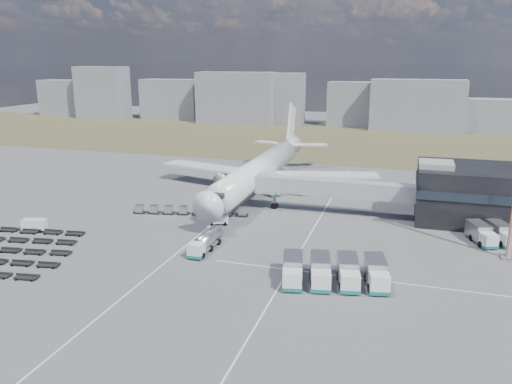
# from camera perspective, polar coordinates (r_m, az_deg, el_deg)

# --- Properties ---
(ground) EXTENTS (420.00, 420.00, 0.00)m
(ground) POSITION_cam_1_polar(r_m,az_deg,el_deg) (83.50, -5.69, -5.39)
(ground) COLOR #565659
(ground) RESTS_ON ground
(grass_strip) EXTENTS (420.00, 90.00, 0.01)m
(grass_strip) POSITION_cam_1_polar(r_m,az_deg,el_deg) (186.87, 7.43, 5.94)
(grass_strip) COLOR brown
(grass_strip) RESTS_ON ground
(lane_markings) EXTENTS (47.12, 110.00, 0.01)m
(lane_markings) POSITION_cam_1_polar(r_m,az_deg,el_deg) (83.11, 1.37, -5.41)
(lane_markings) COLOR silver
(lane_markings) RESTS_ON ground
(terminal) EXTENTS (30.40, 16.40, 11.00)m
(terminal) POSITION_cam_1_polar(r_m,az_deg,el_deg) (100.34, 26.30, -0.27)
(terminal) COLOR black
(terminal) RESTS_ON ground
(jet_bridge) EXTENTS (30.30, 3.80, 7.05)m
(jet_bridge) POSITION_cam_1_polar(r_m,az_deg,el_deg) (96.64, 7.70, 0.52)
(jet_bridge) COLOR #939399
(jet_bridge) RESTS_ON ground
(airliner) EXTENTS (51.59, 64.53, 17.62)m
(airliner) POSITION_cam_1_polar(r_m,az_deg,el_deg) (111.38, 0.65, 2.71)
(airliner) COLOR white
(airliner) RESTS_ON ground
(skyline) EXTENTS (308.45, 22.14, 25.39)m
(skyline) POSITION_cam_1_polar(r_m,az_deg,el_deg) (226.76, 6.17, 10.07)
(skyline) COLOR gray
(skyline) RESTS_ON ground
(fuel_tanker) EXTENTS (2.54, 8.94, 2.87)m
(fuel_tanker) POSITION_cam_1_polar(r_m,az_deg,el_deg) (78.34, -5.79, -5.67)
(fuel_tanker) COLOR white
(fuel_tanker) RESTS_ON ground
(pushback_tug) EXTENTS (3.96, 3.07, 1.55)m
(pushback_tug) POSITION_cam_1_polar(r_m,az_deg,el_deg) (90.55, -4.27, -3.20)
(pushback_tug) COLOR white
(pushback_tug) RESTS_ON ground
(utility_van) EXTENTS (4.29, 2.72, 2.14)m
(utility_van) POSITION_cam_1_polar(r_m,az_deg,el_deg) (94.78, -24.00, -3.47)
(utility_van) COLOR white
(utility_van) RESTS_ON ground
(catering_truck) EXTENTS (4.32, 6.21, 2.64)m
(catering_truck) POSITION_cam_1_polar(r_m,az_deg,el_deg) (110.26, 2.01, 0.47)
(catering_truck) COLOR white
(catering_truck) RESTS_ON ground
(service_trucks_near) EXTENTS (14.89, 10.17, 3.03)m
(service_trucks_near) POSITION_cam_1_polar(r_m,az_deg,el_deg) (67.81, 8.93, -8.96)
(service_trucks_near) COLOR white
(service_trucks_near) RESTS_ON ground
(service_trucks_far) EXTENTS (7.81, 8.52, 2.81)m
(service_trucks_far) POSITION_cam_1_polar(r_m,az_deg,el_deg) (89.70, 25.33, -4.32)
(service_trucks_far) COLOR white
(service_trucks_far) RESTS_ON ground
(uld_row) EXTENTS (22.17, 5.98, 1.51)m
(uld_row) POSITION_cam_1_polar(r_m,az_deg,el_deg) (96.40, -7.49, -2.07)
(uld_row) COLOR black
(uld_row) RESTS_ON ground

